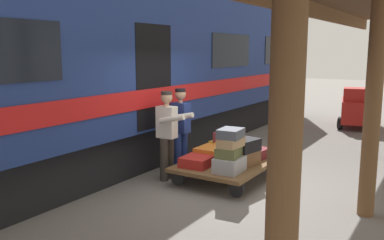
# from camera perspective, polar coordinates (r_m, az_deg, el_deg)

# --- Properties ---
(ground_plane) EXTENTS (60.00, 60.00, 0.00)m
(ground_plane) POSITION_cam_1_polar(r_m,az_deg,el_deg) (7.59, 5.89, -9.42)
(ground_plane) COLOR slate
(train_car) EXTENTS (3.03, 18.81, 4.00)m
(train_car) POSITION_cam_1_polar(r_m,az_deg,el_deg) (9.10, -12.78, 6.80)
(train_car) COLOR navy
(train_car) RESTS_ON ground_plane
(luggage_cart) EXTENTS (1.49, 2.00, 0.34)m
(luggage_cart) POSITION_cam_1_polar(r_m,az_deg,el_deg) (8.05, 4.79, -6.07)
(luggage_cart) COLOR brown
(luggage_cart) RESTS_ON ground_plane
(suitcase_red_plastic) EXTENTS (0.55, 0.58, 0.18)m
(suitcase_red_plastic) POSITION_cam_1_polar(r_m,az_deg,el_deg) (7.71, 0.69, -5.69)
(suitcase_red_plastic) COLOR #AD231E
(suitcase_red_plastic) RESTS_ON luggage_cart
(suitcase_maroon_trunk) EXTENTS (0.50, 0.67, 0.19)m
(suitcase_maroon_trunk) POSITION_cam_1_polar(r_m,az_deg,el_deg) (8.36, 8.58, -4.56)
(suitcase_maroon_trunk) COLOR maroon
(suitcase_maroon_trunk) RESTS_ON luggage_cart
(suitcase_gray_aluminum) EXTENTS (0.45, 0.58, 0.26)m
(suitcase_gray_aluminum) POSITION_cam_1_polar(r_m,az_deg,el_deg) (7.38, 5.16, -6.09)
(suitcase_gray_aluminum) COLOR #9EA0A5
(suitcase_gray_aluminum) RESTS_ON luggage_cart
(suitcase_orange_carryall) EXTENTS (0.50, 0.62, 0.25)m
(suitcase_orange_carryall) POSITION_cam_1_polar(r_m,az_deg,el_deg) (8.16, 2.70, -4.57)
(suitcase_orange_carryall) COLOR #CC6B23
(suitcase_orange_carryall) RESTS_ON luggage_cart
(suitcase_brown_leather) EXTENTS (0.51, 0.65, 0.27)m
(suitcase_brown_leather) POSITION_cam_1_polar(r_m,az_deg,el_deg) (7.86, 6.98, -5.13)
(suitcase_brown_leather) COLOR brown
(suitcase_brown_leather) RESTS_ON luggage_cart
(suitcase_yellow_case) EXTENTS (0.53, 0.53, 0.27)m
(suitcase_yellow_case) POSITION_cam_1_polar(r_m,az_deg,el_deg) (8.63, 4.50, -3.75)
(suitcase_yellow_case) COLOR gold
(suitcase_yellow_case) RESTS_ON luggage_cart
(suitcase_olive_duffel) EXTENTS (0.42, 0.54, 0.18)m
(suitcase_olive_duffel) POSITION_cam_1_polar(r_m,az_deg,el_deg) (7.35, 5.10, -4.36)
(suitcase_olive_duffel) COLOR brown
(suitcase_olive_duffel) RESTS_ON suitcase_gray_aluminum
(suitcase_burgundy_valise) EXTENTS (0.41, 0.44, 0.20)m
(suitcase_burgundy_valise) POSITION_cam_1_polar(r_m,az_deg,el_deg) (8.55, 4.51, -2.26)
(suitcase_burgundy_valise) COLOR maroon
(suitcase_burgundy_valise) RESTS_ON suitcase_yellow_case
(suitcase_black_hardshell) EXTENTS (0.50, 0.60, 0.23)m
(suitcase_black_hardshell) POSITION_cam_1_polar(r_m,az_deg,el_deg) (7.78, 7.23, -3.41)
(suitcase_black_hardshell) COLOR black
(suitcase_black_hardshell) RESTS_ON suitcase_brown_leather
(suitcase_tan_vintage) EXTENTS (0.35, 0.50, 0.16)m
(suitcase_tan_vintage) POSITION_cam_1_polar(r_m,az_deg,el_deg) (7.31, 5.35, -3.06)
(suitcase_tan_vintage) COLOR tan
(suitcase_tan_vintage) RESTS_ON suitcase_olive_duffel
(suitcase_slate_roller) EXTENTS (0.41, 0.50, 0.16)m
(suitcase_slate_roller) POSITION_cam_1_polar(r_m,az_deg,el_deg) (7.27, 5.33, -1.83)
(suitcase_slate_roller) COLOR #4C515B
(suitcase_slate_roller) RESTS_ON suitcase_tan_vintage
(porter_in_overalls) EXTENTS (0.69, 0.46, 1.70)m
(porter_in_overalls) POSITION_cam_1_polar(r_m,az_deg,el_deg) (8.42, -1.69, -0.96)
(porter_in_overalls) COLOR navy
(porter_in_overalls) RESTS_ON ground_plane
(porter_by_door) EXTENTS (0.68, 0.44, 1.70)m
(porter_by_door) POSITION_cam_1_polar(r_m,az_deg,el_deg) (7.89, -3.34, -1.69)
(porter_by_door) COLOR #332D28
(porter_by_door) RESTS_ON ground_plane
(baggage_tug) EXTENTS (1.42, 1.89, 1.30)m
(baggage_tug) POSITION_cam_1_polar(r_m,az_deg,el_deg) (14.23, 21.98, 1.46)
(baggage_tug) COLOR #B21E19
(baggage_tug) RESTS_ON ground_plane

